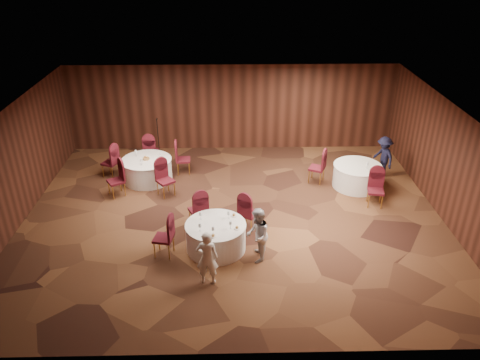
{
  "coord_description": "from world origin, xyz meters",
  "views": [
    {
      "loc": [
        -0.07,
        -11.51,
        7.23
      ],
      "look_at": [
        0.2,
        0.2,
        1.1
      ],
      "focal_mm": 35.0,
      "sensor_mm": 36.0,
      "label": 1
    }
  ],
  "objects_px": {
    "table_main": "(216,236)",
    "table_right": "(357,176)",
    "mic_stand": "(159,149)",
    "man_c": "(383,156)",
    "woman_b": "(257,235)",
    "woman_a": "(207,258)",
    "table_left": "(147,169)"
  },
  "relations": [
    {
      "from": "table_left",
      "to": "man_c",
      "type": "distance_m",
      "value": 7.88
    },
    {
      "from": "table_main",
      "to": "man_c",
      "type": "height_order",
      "value": "man_c"
    },
    {
      "from": "table_main",
      "to": "woman_a",
      "type": "distance_m",
      "value": 1.38
    },
    {
      "from": "woman_a",
      "to": "table_left",
      "type": "bearing_deg",
      "value": -65.99
    },
    {
      "from": "table_right",
      "to": "mic_stand",
      "type": "distance_m",
      "value": 6.91
    },
    {
      "from": "table_right",
      "to": "man_c",
      "type": "height_order",
      "value": "man_c"
    },
    {
      "from": "table_left",
      "to": "mic_stand",
      "type": "xyz_separation_m",
      "value": [
        0.22,
        1.44,
        0.1
      ]
    },
    {
      "from": "table_left",
      "to": "woman_a",
      "type": "xyz_separation_m",
      "value": [
        2.2,
        -5.27,
        0.32
      ]
    },
    {
      "from": "table_main",
      "to": "table_left",
      "type": "height_order",
      "value": "same"
    },
    {
      "from": "table_left",
      "to": "table_main",
      "type": "bearing_deg",
      "value": -59.02
    },
    {
      "from": "table_main",
      "to": "man_c",
      "type": "bearing_deg",
      "value": 36.6
    },
    {
      "from": "table_left",
      "to": "table_right",
      "type": "xyz_separation_m",
      "value": [
        6.82,
        -0.6,
        -0.0
      ]
    },
    {
      "from": "table_right",
      "to": "man_c",
      "type": "xyz_separation_m",
      "value": [
        1.05,
        0.76,
        0.32
      ]
    },
    {
      "from": "table_right",
      "to": "table_main",
      "type": "bearing_deg",
      "value": -143.23
    },
    {
      "from": "table_main",
      "to": "mic_stand",
      "type": "relative_size",
      "value": 0.97
    },
    {
      "from": "mic_stand",
      "to": "table_right",
      "type": "bearing_deg",
      "value": -17.16
    },
    {
      "from": "table_right",
      "to": "man_c",
      "type": "relative_size",
      "value": 1.11
    },
    {
      "from": "woman_a",
      "to": "table_right",
      "type": "bearing_deg",
      "value": -133.37
    },
    {
      "from": "table_main",
      "to": "woman_b",
      "type": "relative_size",
      "value": 1.08
    },
    {
      "from": "woman_a",
      "to": "man_c",
      "type": "distance_m",
      "value": 7.85
    },
    {
      "from": "mic_stand",
      "to": "man_c",
      "type": "relative_size",
      "value": 1.16
    },
    {
      "from": "table_right",
      "to": "woman_a",
      "type": "relative_size",
      "value": 1.1
    },
    {
      "from": "woman_b",
      "to": "man_c",
      "type": "distance_m",
      "value": 6.39
    },
    {
      "from": "woman_a",
      "to": "woman_b",
      "type": "height_order",
      "value": "woman_b"
    },
    {
      "from": "table_main",
      "to": "table_right",
      "type": "relative_size",
      "value": 1.01
    },
    {
      "from": "table_left",
      "to": "man_c",
      "type": "height_order",
      "value": "man_c"
    },
    {
      "from": "mic_stand",
      "to": "woman_b",
      "type": "distance_m",
      "value": 6.66
    },
    {
      "from": "table_main",
      "to": "table_right",
      "type": "xyz_separation_m",
      "value": [
        4.46,
        3.33,
        -0.0
      ]
    },
    {
      "from": "table_main",
      "to": "table_left",
      "type": "relative_size",
      "value": 0.95
    },
    {
      "from": "table_right",
      "to": "man_c",
      "type": "bearing_deg",
      "value": 35.88
    },
    {
      "from": "woman_a",
      "to": "woman_b",
      "type": "relative_size",
      "value": 0.97
    },
    {
      "from": "man_c",
      "to": "mic_stand",
      "type": "bearing_deg",
      "value": -119.57
    }
  ]
}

